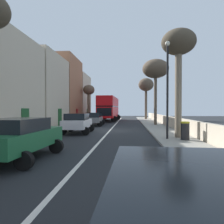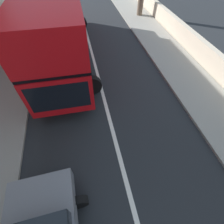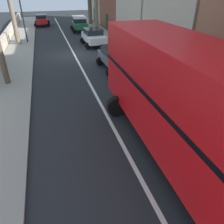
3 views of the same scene
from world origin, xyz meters
The scene contains 1 object.
double_decker_bus centered at (-1.70, 15.19, 2.36)m, with size 3.73×11.27×4.06m.
Camera 2 is at (-0.86, 5.07, 5.85)m, focal length 26.20 mm.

